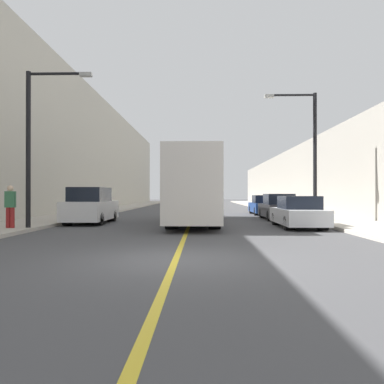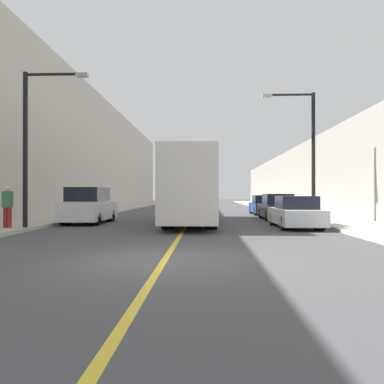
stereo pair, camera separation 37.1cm
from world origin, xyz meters
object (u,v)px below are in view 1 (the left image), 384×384
at_px(bus, 195,187).
at_px(pedestrian, 10,206).
at_px(parked_suv_left, 91,207).
at_px(car_right_near, 298,213).
at_px(street_lamp_right, 310,146).
at_px(car_right_far, 264,206).
at_px(car_right_mid, 278,208).
at_px(street_lamp_left, 35,137).

relative_size(bus, pedestrian, 6.65).
height_order(parked_suv_left, car_right_near, parked_suv_left).
bearing_deg(parked_suv_left, bus, 5.09).
distance_m(parked_suv_left, pedestrian, 4.85).
height_order(street_lamp_right, pedestrian, street_lamp_right).
height_order(car_right_near, car_right_far, car_right_far).
height_order(parked_suv_left, car_right_mid, parked_suv_left).
bearing_deg(parked_suv_left, pedestrian, -115.34).
height_order(bus, car_right_near, bus).
xyz_separation_m(bus, car_right_mid, (5.04, 2.69, -1.22)).
bearing_deg(street_lamp_left, bus, 35.10).
bearing_deg(car_right_near, street_lamp_right, 63.86).
distance_m(street_lamp_left, street_lamp_right, 13.63).
height_order(parked_suv_left, street_lamp_right, street_lamp_right).
relative_size(parked_suv_left, street_lamp_right, 0.66).
bearing_deg(car_right_mid, bus, -151.91).
bearing_deg(parked_suv_left, car_right_far, 39.67).
distance_m(bus, parked_suv_left, 5.64).
xyz_separation_m(bus, parked_suv_left, (-5.52, -0.49, -1.04)).
bearing_deg(pedestrian, car_right_near, 9.63).
height_order(car_right_near, pedestrian, pedestrian).
distance_m(bus, car_right_far, 9.84).
distance_m(parked_suv_left, car_right_near, 10.63).
distance_m(parked_suv_left, street_lamp_right, 12.14).
xyz_separation_m(car_right_far, street_lamp_right, (1.08, -8.39, 3.45)).
distance_m(car_right_near, car_right_mid, 5.45).
bearing_deg(street_lamp_left, street_lamp_right, 19.72).
bearing_deg(car_right_mid, pedestrian, -149.09).
bearing_deg(car_right_near, bus, 150.43).
relative_size(car_right_far, pedestrian, 2.46).
relative_size(bus, street_lamp_left, 1.79).
relative_size(street_lamp_left, pedestrian, 3.71).
xyz_separation_m(street_lamp_left, street_lamp_right, (12.83, 4.60, 0.13)).
xyz_separation_m(street_lamp_left, pedestrian, (-0.94, -0.20, -2.92)).
distance_m(car_right_near, pedestrian, 12.64).
distance_m(car_right_mid, street_lamp_right, 4.53).
bearing_deg(street_lamp_right, pedestrian, -160.79).
bearing_deg(car_right_near, car_right_mid, 88.11).
bearing_deg(pedestrian, bus, 32.70).
relative_size(bus, parked_suv_left, 2.61).
bearing_deg(street_lamp_left, parked_suv_left, 74.85).
bearing_deg(bus, car_right_near, -29.57).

